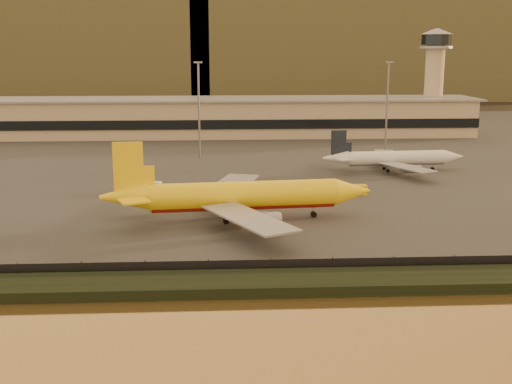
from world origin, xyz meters
TOP-DOWN VIEW (x-y plane):
  - ground at (0.00, 0.00)m, footprint 900.00×900.00m
  - embankment at (0.00, -17.00)m, footprint 320.00×7.00m
  - tarmac at (0.00, 95.00)m, footprint 320.00×220.00m
  - perimeter_fence at (0.00, -13.00)m, footprint 300.00×0.05m
  - terminal_building at (-14.52, 125.55)m, footprint 202.00×25.00m
  - control_tower at (70.00, 131.00)m, footprint 11.20×11.20m
  - apron_light_masts at (15.00, 75.00)m, footprint 152.20×12.20m
  - distant_hills at (-20.74, 340.00)m, footprint 470.00×160.00m
  - dhl_cargo_jet at (-1.28, 14.88)m, footprint 46.42×45.27m
  - white_narrowbody_jet at (37.08, 58.23)m, footprint 34.72×33.84m
  - gse_vehicle_yellow at (22.73, 33.27)m, footprint 4.35×2.05m
  - gse_vehicle_white at (-18.82, 38.53)m, footprint 4.69×2.75m

SIDE VIEW (x-z plane):
  - ground at x=0.00m, z-range 0.00..0.00m
  - tarmac at x=0.00m, z-range 0.00..0.20m
  - embankment at x=0.00m, z-range 0.00..1.40m
  - gse_vehicle_yellow at x=22.73m, z-range 0.20..2.14m
  - gse_vehicle_white at x=-18.82m, z-range 0.20..2.18m
  - perimeter_fence at x=0.00m, z-range 0.20..2.40m
  - white_narrowbody_jet at x=37.08m, z-range -1.81..8.17m
  - dhl_cargo_jet at x=-1.28m, z-range -2.59..11.27m
  - terminal_building at x=-14.52m, z-range -0.05..12.55m
  - apron_light_masts at x=15.00m, z-range 3.00..28.40m
  - control_tower at x=70.00m, z-range 3.91..39.41m
  - distant_hills at x=-20.74m, z-range -3.61..66.39m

